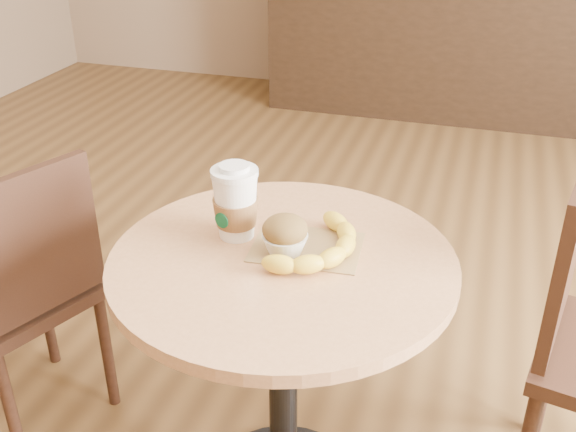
% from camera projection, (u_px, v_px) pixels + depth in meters
% --- Properties ---
extents(cafe_table, '(0.76, 0.76, 0.75)m').
position_uv_depth(cafe_table, '(283.00, 328.00, 1.56)').
color(cafe_table, black).
rests_on(cafe_table, ground).
extents(chair_left, '(0.49, 0.49, 0.85)m').
position_uv_depth(chair_left, '(25.00, 290.00, 1.85)').
color(chair_left, '#331C11').
rests_on(chair_left, ground).
extents(service_counter, '(2.30, 0.65, 1.04)m').
position_uv_depth(service_counter, '(446.00, 32.00, 4.32)').
color(service_counter, black).
rests_on(service_counter, ground).
extents(kraft_bag, '(0.25, 0.20, 0.00)m').
position_uv_depth(kraft_bag, '(307.00, 247.00, 1.50)').
color(kraft_bag, olive).
rests_on(kraft_bag, cafe_table).
extents(coffee_cup, '(0.11, 0.11, 0.18)m').
position_uv_depth(coffee_cup, '(236.00, 205.00, 1.51)').
color(coffee_cup, white).
rests_on(coffee_cup, cafe_table).
extents(muffin, '(0.10, 0.10, 0.09)m').
position_uv_depth(muffin, '(285.00, 235.00, 1.45)').
color(muffin, silver).
rests_on(muffin, kraft_bag).
extents(banana, '(0.29, 0.34, 0.04)m').
position_uv_depth(banana, '(319.00, 243.00, 1.47)').
color(banana, yellow).
rests_on(banana, kraft_bag).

